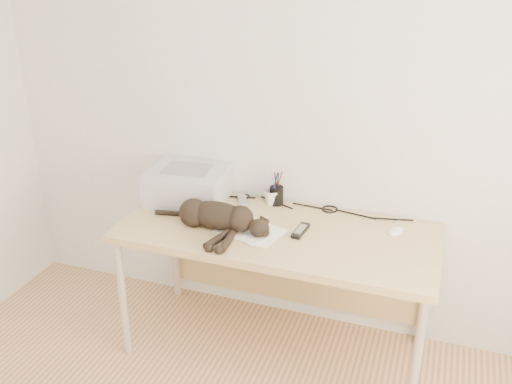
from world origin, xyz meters
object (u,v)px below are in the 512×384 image
at_px(desk, 282,245).
at_px(cat, 215,217).
at_px(printer, 188,185).
at_px(mug, 272,197).
at_px(mouse, 396,229).
at_px(pen_cup, 276,195).

distance_m(desk, cat, 0.40).
distance_m(printer, mug, 0.47).
distance_m(desk, mouse, 0.59).
distance_m(printer, cat, 0.37).
bearing_deg(cat, mouse, 20.05).
height_order(desk, cat, cat).
bearing_deg(printer, desk, -8.36).
height_order(printer, mouse, printer).
bearing_deg(mouse, desk, -148.05).
relative_size(desk, mouse, 14.36).
bearing_deg(pen_cup, cat, -118.70).
distance_m(printer, mouse, 1.14).
relative_size(cat, mouse, 5.91).
distance_m(cat, mug, 0.41).
height_order(mug, pen_cup, pen_cup).
height_order(printer, pen_cup, printer).
height_order(desk, pen_cup, pen_cup).
bearing_deg(mouse, cat, -139.99).
height_order(pen_cup, mouse, pen_cup).
relative_size(desk, cat, 2.43).
xyz_separation_m(desk, cat, (-0.30, -0.17, 0.20)).
relative_size(printer, mouse, 4.00).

